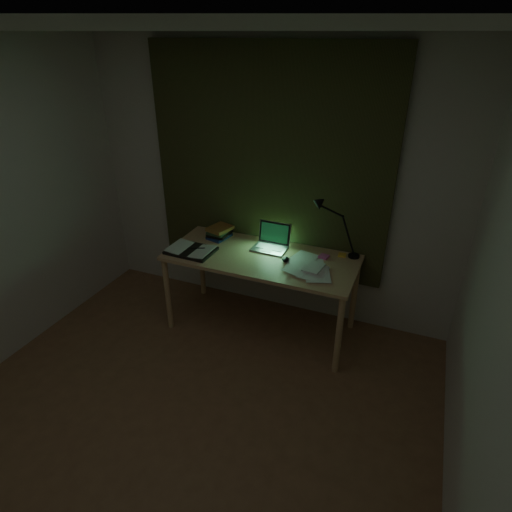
{
  "coord_description": "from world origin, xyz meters",
  "views": [
    {
      "loc": [
        1.32,
        -1.51,
        2.5
      ],
      "look_at": [
        0.11,
        1.44,
        0.82
      ],
      "focal_mm": 30.0,
      "sensor_mm": 36.0,
      "label": 1
    }
  ],
  "objects": [
    {
      "name": "floor",
      "position": [
        0.0,
        0.0,
        0.0
      ],
      "size": [
        3.5,
        4.0,
        0.0
      ],
      "primitive_type": "cube",
      "color": "brown",
      "rests_on": "ground"
    },
    {
      "name": "ceiling",
      "position": [
        0.0,
        0.0,
        2.5
      ],
      "size": [
        3.5,
        4.0,
        0.0
      ],
      "primitive_type": "cube",
      "color": "white",
      "rests_on": "ground"
    },
    {
      "name": "laptop",
      "position": [
        0.13,
        1.71,
        0.87
      ],
      "size": [
        0.31,
        0.35,
        0.22
      ],
      "primitive_type": null,
      "rotation": [
        0.0,
        0.0,
        -0.03
      ],
      "color": "silver",
      "rests_on": "desk"
    },
    {
      "name": "loose_papers",
      "position": [
        0.54,
        1.52,
        0.77
      ],
      "size": [
        0.36,
        0.38,
        0.02
      ],
      "primitive_type": null,
      "rotation": [
        0.0,
        0.0,
        0.13
      ],
      "color": "silver",
      "rests_on": "desk"
    },
    {
      "name": "wall_right",
      "position": [
        1.75,
        0.0,
        1.25
      ],
      "size": [
        0.0,
        4.0,
        2.5
      ],
      "primitive_type": "cube",
      "color": "beige",
      "rests_on": "ground"
    },
    {
      "name": "desk_lamp",
      "position": [
        0.86,
        1.85,
        1.03
      ],
      "size": [
        0.36,
        0.28,
        0.53
      ],
      "primitive_type": null,
      "rotation": [
        0.0,
        0.0,
        0.03
      ],
      "color": "black",
      "rests_on": "desk"
    },
    {
      "name": "curtain",
      "position": [
        0.0,
        1.96,
        1.45
      ],
      "size": [
        2.2,
        0.06,
        2.0
      ],
      "primitive_type": "cube",
      "color": "#34371B",
      "rests_on": "wall_back"
    },
    {
      "name": "wall_back",
      "position": [
        0.0,
        2.0,
        1.25
      ],
      "size": [
        3.5,
        0.0,
        2.5
      ],
      "primitive_type": "cube",
      "color": "beige",
      "rests_on": "ground"
    },
    {
      "name": "book_stack",
      "position": [
        -0.4,
        1.76,
        0.82
      ],
      "size": [
        0.22,
        0.24,
        0.11
      ],
      "primitive_type": null,
      "rotation": [
        0.0,
        0.0,
        -0.19
      ],
      "color": "silver",
      "rests_on": "desk"
    },
    {
      "name": "mouse",
      "position": [
        0.33,
        1.55,
        0.78
      ],
      "size": [
        0.07,
        0.1,
        0.03
      ],
      "primitive_type": "ellipsoid",
      "rotation": [
        0.0,
        0.0,
        0.18
      ],
      "color": "black",
      "rests_on": "desk"
    },
    {
      "name": "desk",
      "position": [
        0.11,
        1.56,
        0.38
      ],
      "size": [
        1.67,
        0.73,
        0.76
      ],
      "primitive_type": null,
      "color": "tan",
      "rests_on": "floor"
    },
    {
      "name": "open_textbook",
      "position": [
        -0.5,
        1.4,
        0.78
      ],
      "size": [
        0.42,
        0.3,
        0.04
      ],
      "primitive_type": null,
      "rotation": [
        0.0,
        0.0,
        -0.03
      ],
      "color": "silver",
      "rests_on": "desk"
    },
    {
      "name": "sticky_yellow",
      "position": [
        0.76,
        1.83,
        0.77
      ],
      "size": [
        0.07,
        0.07,
        0.01
      ],
      "primitive_type": "cube",
      "rotation": [
        0.0,
        0.0,
        0.11
      ],
      "color": "yellow",
      "rests_on": "desk"
    },
    {
      "name": "sticky_pink",
      "position": [
        0.62,
        1.74,
        0.77
      ],
      "size": [
        0.09,
        0.09,
        0.02
      ],
      "primitive_type": "cube",
      "rotation": [
        0.0,
        0.0,
        -0.18
      ],
      "color": "pink",
      "rests_on": "desk"
    }
  ]
}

